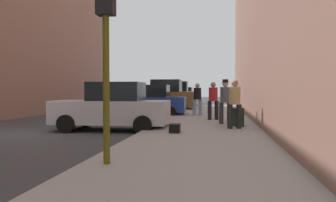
% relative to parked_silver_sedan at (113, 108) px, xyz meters
% --- Properties ---
extents(ground_plane, '(120.00, 120.00, 0.00)m').
position_rel_parked_silver_sedan_xyz_m(ground_plane, '(-2.65, -1.51, -0.85)').
color(ground_plane, '#38383A').
extents(sidewalk, '(4.00, 40.00, 0.15)m').
position_rel_parked_silver_sedan_xyz_m(sidewalk, '(3.35, -1.51, -0.77)').
color(sidewalk, gray).
rests_on(sidewalk, ground_plane).
extents(parked_silver_sedan, '(4.25, 2.15, 1.79)m').
position_rel_parked_silver_sedan_xyz_m(parked_silver_sedan, '(0.00, 0.00, 0.00)').
color(parked_silver_sedan, '#B7BABF').
rests_on(parked_silver_sedan, ground_plane).
extents(parked_blue_sedan, '(4.25, 2.15, 1.79)m').
position_rel_parked_silver_sedan_xyz_m(parked_blue_sedan, '(0.00, 6.41, 0.00)').
color(parked_blue_sedan, navy).
rests_on(parked_blue_sedan, ground_plane).
extents(parked_bronze_suv, '(4.63, 2.11, 2.25)m').
position_rel_parked_silver_sedan_xyz_m(parked_bronze_suv, '(-0.00, 11.79, 0.18)').
color(parked_bronze_suv, brown).
rests_on(parked_bronze_suv, ground_plane).
extents(parked_white_van, '(4.63, 2.12, 2.25)m').
position_rel_parked_silver_sedan_xyz_m(parked_white_van, '(-0.00, 17.05, 0.18)').
color(parked_white_van, silver).
rests_on(parked_white_van, ground_plane).
extents(parked_red_hatchback, '(4.21, 2.08, 1.79)m').
position_rel_parked_silver_sedan_xyz_m(parked_red_hatchback, '(0.00, 23.23, 0.00)').
color(parked_red_hatchback, '#B2191E').
rests_on(parked_red_hatchback, ground_plane).
extents(fire_hydrant, '(0.42, 0.22, 0.70)m').
position_rel_parked_silver_sedan_xyz_m(fire_hydrant, '(1.80, 1.15, -0.35)').
color(fire_hydrant, red).
rests_on(fire_hydrant, sidewalk).
extents(traffic_light, '(0.32, 0.32, 3.60)m').
position_rel_parked_silver_sedan_xyz_m(traffic_light, '(1.85, -5.95, 1.91)').
color(traffic_light, '#514C0F').
rests_on(traffic_light, sidewalk).
extents(pedestrian_with_beanie, '(0.53, 0.47, 1.78)m').
position_rel_parked_silver_sedan_xyz_m(pedestrian_with_beanie, '(4.15, 1.59, 0.29)').
color(pedestrian_with_beanie, '#333338').
rests_on(pedestrian_with_beanie, sidewalk).
extents(pedestrian_in_jeans, '(0.53, 0.47, 1.71)m').
position_rel_parked_silver_sedan_xyz_m(pedestrian_in_jeans, '(2.77, 5.77, 0.26)').
color(pedestrian_in_jeans, '#728CB2').
rests_on(pedestrian_in_jeans, sidewalk).
extents(pedestrian_in_red_jacket, '(0.53, 0.47, 1.71)m').
position_rel_parked_silver_sedan_xyz_m(pedestrian_in_red_jacket, '(3.64, 3.33, 0.26)').
color(pedestrian_in_red_jacket, black).
rests_on(pedestrian_in_red_jacket, sidewalk).
extents(pedestrian_in_tan_coat, '(0.53, 0.48, 1.71)m').
position_rel_parked_silver_sedan_xyz_m(pedestrian_in_tan_coat, '(4.44, -0.05, 0.26)').
color(pedestrian_in_tan_coat, black).
rests_on(pedestrian_in_tan_coat, sidewalk).
extents(rolling_suitcase, '(0.44, 0.61, 1.04)m').
position_rel_parked_silver_sedan_xyz_m(rolling_suitcase, '(4.60, 0.86, -0.36)').
color(rolling_suitcase, black).
rests_on(rolling_suitcase, sidewalk).
extents(duffel_bag, '(0.32, 0.44, 0.28)m').
position_rel_parked_silver_sedan_xyz_m(duffel_bag, '(2.51, -1.44, -0.56)').
color(duffel_bag, black).
rests_on(duffel_bag, sidewalk).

